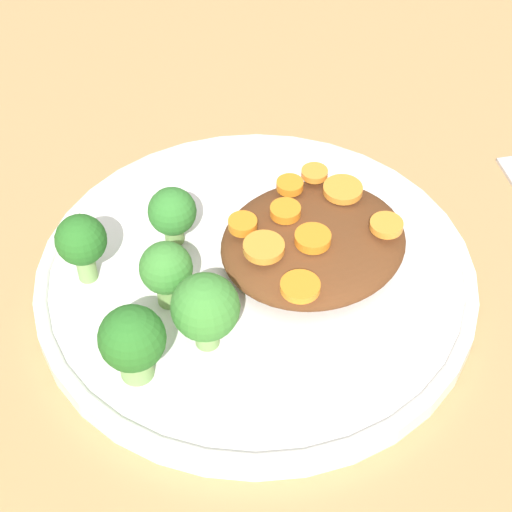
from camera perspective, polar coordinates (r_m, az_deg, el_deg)
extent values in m
plane|color=tan|center=(0.57, 0.00, -2.03)|extent=(4.00, 4.00, 0.00)
cylinder|color=white|center=(0.56, 0.00, -1.55)|extent=(0.29, 0.29, 0.01)
torus|color=white|center=(0.56, 0.00, -1.06)|extent=(0.28, 0.28, 0.01)
ellipsoid|color=#5B3319|center=(0.56, 3.86, 0.92)|extent=(0.12, 0.11, 0.03)
cylinder|color=#7FA85B|center=(0.51, -3.29, -5.02)|extent=(0.01, 0.01, 0.02)
sphere|color=#3D8433|center=(0.49, -3.40, -3.43)|extent=(0.04, 0.04, 0.04)
cylinder|color=#7FA85B|center=(0.55, -11.28, -0.50)|extent=(0.01, 0.01, 0.03)
sphere|color=#286B23|center=(0.54, -11.60, 1.07)|extent=(0.03, 0.03, 0.03)
cylinder|color=#759E51|center=(0.57, -5.49, 1.69)|extent=(0.01, 0.01, 0.02)
sphere|color=#337A2D|center=(0.56, -5.61, 2.99)|extent=(0.03, 0.03, 0.03)
cylinder|color=#7FA85B|center=(0.50, -8.01, -6.99)|extent=(0.02, 0.02, 0.02)
sphere|color=#286B23|center=(0.48, -8.27, -5.46)|extent=(0.04, 0.04, 0.04)
cylinder|color=#759E51|center=(0.53, -5.86, -2.25)|extent=(0.01, 0.01, 0.02)
sphere|color=#3D8433|center=(0.52, -6.02, -0.80)|extent=(0.03, 0.03, 0.03)
cylinder|color=orange|center=(0.55, 1.97, 3.02)|extent=(0.02, 0.02, 0.01)
cylinder|color=orange|center=(0.51, 3.08, -1.99)|extent=(0.02, 0.02, 0.00)
cylinder|color=orange|center=(0.57, 5.81, 4.44)|extent=(0.03, 0.03, 0.00)
cylinder|color=orange|center=(0.55, 8.69, 2.05)|extent=(0.02, 0.02, 0.00)
cylinder|color=orange|center=(0.54, 3.80, 1.18)|extent=(0.02, 0.02, 0.01)
cylinder|color=orange|center=(0.54, -0.71, 2.23)|extent=(0.02, 0.02, 0.01)
cylinder|color=orange|center=(0.58, 3.93, 5.55)|extent=(0.02, 0.02, 0.00)
cylinder|color=orange|center=(0.53, 0.30, 0.47)|extent=(0.03, 0.03, 0.01)
cylinder|color=orange|center=(0.57, 2.27, 4.75)|extent=(0.02, 0.02, 0.01)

